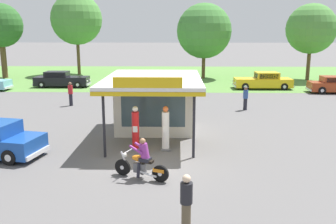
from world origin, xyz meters
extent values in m
plane|color=#5B5959|center=(0.00, 0.00, 0.00)|extent=(300.00, 300.00, 0.00)
cube|color=#56843D|center=(0.00, 30.00, 0.00)|extent=(120.00, 24.00, 0.01)
cube|color=beige|center=(-0.22, 5.61, 1.48)|extent=(4.07, 3.43, 2.97)
cube|color=#384C56|center=(-0.22, 3.92, 1.54)|extent=(3.26, 0.05, 1.90)
cube|color=silver|center=(-0.22, 4.06, 3.05)|extent=(4.77, 7.05, 0.16)
cube|color=gold|center=(-0.22, 4.06, 2.87)|extent=(4.77, 7.05, 0.18)
cube|color=gold|center=(-0.22, 0.56, 3.35)|extent=(2.85, 0.08, 0.44)
cylinder|color=black|center=(1.71, 0.93, 1.48)|extent=(0.12, 0.12, 2.97)
cylinder|color=black|center=(-2.16, 0.93, 1.48)|extent=(0.12, 0.12, 2.97)
cube|color=slate|center=(-0.91, 1.95, 0.05)|extent=(0.44, 0.44, 0.10)
cylinder|color=red|center=(-0.91, 1.95, 0.95)|extent=(0.34, 0.34, 1.70)
cube|color=white|center=(-0.91, 1.77, 1.04)|extent=(0.22, 0.02, 0.28)
sphere|color=white|center=(-0.91, 1.95, 1.94)|extent=(0.26, 0.26, 0.26)
cube|color=slate|center=(0.47, 1.95, 0.05)|extent=(0.44, 0.44, 0.10)
cylinder|color=silver|center=(0.47, 1.95, 0.95)|extent=(0.34, 0.34, 1.71)
cube|color=white|center=(0.47, 1.77, 1.04)|extent=(0.22, 0.02, 0.28)
sphere|color=orange|center=(0.47, 1.95, 1.95)|extent=(0.26, 0.26, 0.26)
cylinder|color=black|center=(-1.08, -1.11, 0.32)|extent=(0.63, 0.34, 0.64)
cylinder|color=silver|center=(-1.08, -1.11, 0.32)|extent=(0.19, 0.17, 0.16)
cylinder|color=black|center=(0.39, -1.73, 0.32)|extent=(0.63, 0.34, 0.64)
cylinder|color=silver|center=(0.39, -1.73, 0.32)|extent=(0.19, 0.17, 0.16)
ellipsoid|color=orange|center=(-0.44, -1.38, 0.78)|extent=(0.61, 0.44, 0.24)
cube|color=#59595E|center=(-0.39, -1.40, 0.42)|extent=(0.50, 0.39, 0.36)
cube|color=black|center=(-0.11, -1.52, 0.72)|extent=(0.54, 0.43, 0.10)
cylinder|color=silver|center=(-0.99, -1.15, 0.60)|extent=(0.37, 0.21, 0.71)
cylinder|color=silver|center=(-0.88, -1.20, 0.98)|extent=(0.30, 0.66, 0.04)
sphere|color=silver|center=(-0.97, -1.16, 0.82)|extent=(0.16, 0.16, 0.16)
cube|color=orange|center=(0.34, -1.71, 0.44)|extent=(0.48, 0.34, 0.12)
cylinder|color=silver|center=(-0.08, -1.69, 0.28)|extent=(0.68, 0.35, 0.18)
cube|color=black|center=(-0.18, -1.49, 0.78)|extent=(0.50, 0.47, 0.14)
cylinder|color=black|center=(-0.43, -1.56, 0.38)|extent=(0.20, 0.26, 0.56)
cylinder|color=black|center=(-0.30, -1.27, 0.38)|extent=(0.20, 0.26, 0.56)
cylinder|color=#8C338C|center=(-0.22, -1.48, 1.09)|extent=(0.50, 0.45, 0.60)
sphere|color=#9E704C|center=(-0.27, -1.45, 1.47)|extent=(0.22, 0.22, 0.22)
cylinder|color=#8C338C|center=(-0.52, -1.57, 1.18)|extent=(0.53, 0.29, 0.31)
cylinder|color=#8C338C|center=(-0.36, -1.20, 1.18)|extent=(0.53, 0.29, 0.31)
cube|color=#283847|center=(-6.89, 1.72, 1.26)|extent=(1.65, 0.37, 0.44)
cube|color=silver|center=(-4.96, 0.52, 0.30)|extent=(0.47, 1.72, 0.18)
cylinder|color=black|center=(-5.90, -0.15, 0.33)|extent=(0.69, 0.33, 0.66)
cylinder|color=silver|center=(-5.90, -0.15, 0.33)|extent=(0.34, 0.28, 0.30)
cylinder|color=black|center=(-5.56, 1.51, 0.33)|extent=(0.69, 0.33, 0.66)
cylinder|color=silver|center=(-5.56, 1.51, 0.33)|extent=(0.34, 0.28, 0.30)
cube|color=silver|center=(-14.48, 18.86, 0.30)|extent=(0.17, 1.67, 0.18)
cylinder|color=black|center=(-15.27, 19.71, 0.33)|extent=(0.67, 0.22, 0.66)
cylinder|color=silver|center=(-15.27, 19.71, 0.33)|extent=(0.30, 0.23, 0.30)
cube|color=black|center=(-10.23, 21.14, 0.59)|extent=(5.12, 1.78, 0.82)
cube|color=black|center=(-10.69, 21.14, 1.26)|extent=(2.16, 1.55, 0.51)
cube|color=#283847|center=(-9.64, 21.14, 1.26)|extent=(0.04, 1.37, 0.40)
cube|color=#283847|center=(-10.70, 21.90, 1.26)|extent=(1.83, 0.04, 0.38)
cube|color=#283847|center=(-10.69, 20.38, 1.26)|extent=(1.83, 0.04, 0.38)
cube|color=silver|center=(-7.64, 21.15, 0.30)|extent=(0.13, 1.67, 0.18)
cube|color=silver|center=(-12.81, 21.13, 0.30)|extent=(0.13, 1.67, 0.18)
sphere|color=white|center=(-7.63, 21.71, 0.63)|extent=(0.18, 0.18, 0.18)
sphere|color=white|center=(-7.63, 20.59, 0.63)|extent=(0.18, 0.18, 0.18)
cylinder|color=black|center=(-8.49, 21.97, 0.33)|extent=(0.66, 0.20, 0.66)
cylinder|color=silver|center=(-8.49, 21.97, 0.33)|extent=(0.30, 0.22, 0.30)
cylinder|color=black|center=(-8.49, 20.33, 0.33)|extent=(0.66, 0.20, 0.66)
cylinder|color=silver|center=(-8.49, 20.33, 0.33)|extent=(0.30, 0.22, 0.30)
cylinder|color=black|center=(-11.97, 21.96, 0.33)|extent=(0.66, 0.20, 0.66)
cylinder|color=silver|center=(-11.97, 21.96, 0.33)|extent=(0.30, 0.22, 0.30)
cylinder|color=black|center=(-11.96, 20.32, 0.33)|extent=(0.66, 0.20, 0.66)
cylinder|color=silver|center=(-11.96, 20.32, 0.33)|extent=(0.30, 0.22, 0.30)
cube|color=#993819|center=(14.94, 18.24, 1.21)|extent=(2.46, 1.68, 0.50)
cube|color=#283847|center=(14.98, 19.00, 1.21)|extent=(2.02, 0.14, 0.38)
cube|color=silver|center=(12.69, 18.35, 0.30)|extent=(0.21, 1.69, 0.18)
cylinder|color=black|center=(13.62, 19.13, 0.33)|extent=(0.67, 0.23, 0.66)
cylinder|color=silver|center=(13.62, 19.13, 0.33)|extent=(0.31, 0.24, 0.30)
cylinder|color=black|center=(13.54, 17.48, 0.33)|extent=(0.67, 0.23, 0.66)
cylinder|color=silver|center=(13.54, 17.48, 0.33)|extent=(0.31, 0.24, 0.30)
cube|color=#B7B7BC|center=(-1.81, 20.50, 0.57)|extent=(5.64, 3.27, 0.78)
cube|color=#B7B7BC|center=(-1.59, 20.44, 1.26)|extent=(2.58, 2.20, 0.60)
cube|color=#283847|center=(-2.63, 20.74, 1.26)|extent=(0.44, 1.43, 0.48)
cube|color=#283847|center=(-1.81, 19.66, 1.26)|extent=(1.81, 0.54, 0.46)
cube|color=#283847|center=(-1.37, 21.23, 1.26)|extent=(1.81, 0.54, 0.46)
cube|color=silver|center=(-4.40, 21.24, 0.30)|extent=(0.60, 1.76, 0.18)
cube|color=silver|center=(0.78, 19.77, 0.30)|extent=(0.60, 1.76, 0.18)
sphere|color=white|center=(-4.58, 20.66, 0.61)|extent=(0.18, 0.18, 0.18)
sphere|color=white|center=(-4.25, 21.82, 0.61)|extent=(0.18, 0.18, 0.18)
cylinder|color=black|center=(-3.80, 20.15, 0.33)|extent=(0.69, 0.37, 0.66)
cylinder|color=silver|center=(-3.80, 20.15, 0.33)|extent=(0.35, 0.29, 0.30)
cylinder|color=black|center=(-3.31, 21.85, 0.33)|extent=(0.69, 0.37, 0.66)
cylinder|color=silver|center=(-3.31, 21.85, 0.33)|extent=(0.35, 0.29, 0.30)
cylinder|color=black|center=(-0.31, 19.16, 0.33)|extent=(0.69, 0.37, 0.66)
cylinder|color=silver|center=(-0.31, 19.16, 0.33)|extent=(0.35, 0.29, 0.30)
cylinder|color=black|center=(0.17, 20.86, 0.33)|extent=(0.69, 0.37, 0.66)
cylinder|color=silver|center=(0.17, 20.86, 0.33)|extent=(0.35, 0.29, 0.30)
cube|color=gold|center=(9.09, 20.49, 0.58)|extent=(5.28, 1.98, 0.80)
cube|color=gold|center=(9.45, 20.50, 1.27)|extent=(2.08, 1.73, 0.58)
cube|color=#283847|center=(8.44, 20.49, 1.27)|extent=(0.05, 1.52, 0.47)
cube|color=#283847|center=(9.46, 19.65, 1.27)|extent=(1.76, 0.04, 0.44)
cube|color=#283847|center=(9.45, 21.34, 1.27)|extent=(1.76, 0.04, 0.44)
cube|color=silver|center=(6.43, 20.48, 0.30)|extent=(0.13, 1.85, 0.18)
cube|color=silver|center=(11.76, 20.51, 0.30)|extent=(0.13, 1.85, 0.18)
sphere|color=white|center=(6.42, 19.86, 0.62)|extent=(0.18, 0.18, 0.18)
sphere|color=white|center=(6.41, 21.10, 0.62)|extent=(0.18, 0.18, 0.18)
cylinder|color=black|center=(7.30, 19.57, 0.33)|extent=(0.66, 0.20, 0.66)
cylinder|color=silver|center=(7.30, 19.57, 0.33)|extent=(0.30, 0.22, 0.30)
cylinder|color=black|center=(7.30, 21.40, 0.33)|extent=(0.66, 0.20, 0.66)
cylinder|color=silver|center=(7.30, 21.40, 0.33)|extent=(0.30, 0.22, 0.30)
cylinder|color=black|center=(10.89, 19.59, 0.33)|extent=(0.66, 0.20, 0.66)
cylinder|color=silver|center=(10.89, 19.59, 0.33)|extent=(0.30, 0.22, 0.30)
cylinder|color=black|center=(10.88, 21.42, 0.33)|extent=(0.66, 0.20, 0.66)
cylinder|color=silver|center=(10.88, 21.42, 0.33)|extent=(0.30, 0.22, 0.30)
cylinder|color=black|center=(5.73, 10.87, 0.41)|extent=(0.26, 0.26, 0.82)
cylinder|color=#2D4C8C|center=(5.73, 10.87, 1.11)|extent=(0.34, 0.34, 0.58)
sphere|color=#9E704C|center=(5.73, 10.87, 1.51)|extent=(0.22, 0.22, 0.22)
cylinder|color=black|center=(5.73, 10.87, 1.58)|extent=(0.35, 0.35, 0.02)
cylinder|color=brown|center=(1.25, -5.11, 0.42)|extent=(0.26, 0.26, 0.84)
cylinder|color=black|center=(1.25, -5.11, 1.14)|extent=(0.34, 0.34, 0.60)
sphere|color=beige|center=(1.25, -5.11, 1.55)|extent=(0.23, 0.23, 0.23)
cylinder|color=black|center=(-6.79, 12.05, 0.44)|extent=(0.26, 0.26, 0.88)
cylinder|color=#B21E23|center=(-6.79, 12.05, 1.19)|extent=(0.34, 0.34, 0.62)
sphere|color=brown|center=(-6.79, 12.05, 1.63)|extent=(0.24, 0.24, 0.24)
cylinder|color=brown|center=(-18.99, 27.94, 2.06)|extent=(0.63, 0.63, 4.11)
sphere|color=#2D6028|center=(-18.99, 27.94, 5.96)|extent=(4.92, 4.92, 4.92)
cylinder|color=brown|center=(4.01, 28.11, 1.51)|extent=(0.40, 0.40, 3.03)
sphere|color=#427F38|center=(4.01, 28.11, 5.33)|extent=(6.15, 6.15, 6.15)
sphere|color=#427F38|center=(3.10, 27.50, 4.72)|extent=(3.10, 3.10, 3.10)
cylinder|color=brown|center=(15.45, 26.77, 1.78)|extent=(0.40, 0.40, 3.56)
sphere|color=#4C893D|center=(15.45, 26.77, 5.57)|extent=(5.36, 5.36, 5.36)
sphere|color=#4C893D|center=(16.03, 27.36, 5.03)|extent=(3.32, 3.32, 3.32)
cylinder|color=brown|center=(-11.23, 31.43, 2.20)|extent=(0.38, 0.38, 4.41)
sphere|color=#4C893D|center=(-11.23, 31.43, 6.72)|extent=(6.15, 6.15, 6.15)
sphere|color=#4C893D|center=(-11.29, 31.50, 6.10)|extent=(3.24, 3.24, 3.24)
camera|label=1|loc=(0.97, -14.38, 5.45)|focal=39.49mm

